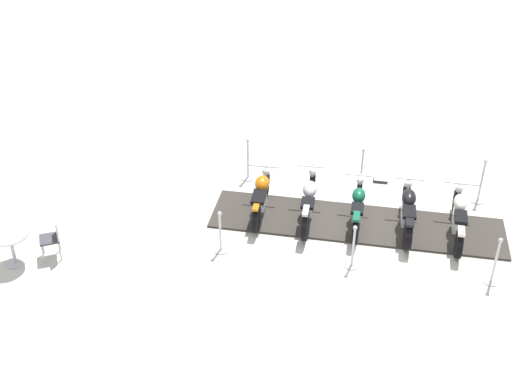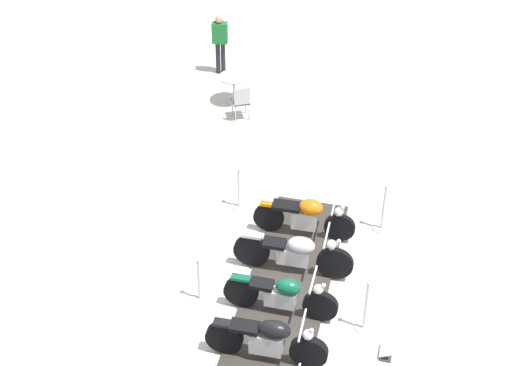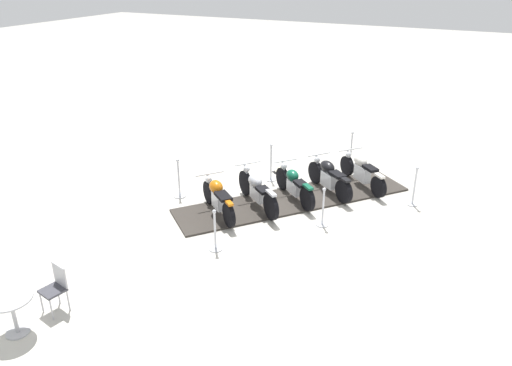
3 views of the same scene
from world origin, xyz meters
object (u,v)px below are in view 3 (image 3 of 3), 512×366
(stanchion_left_front, at_px, (414,191))
(motorcycle_black, at_px, (329,177))
(stanchion_left_rear, at_px, (215,237))
(cafe_chair_near_table, at_px, (56,286))
(motorcycle_chrome, at_px, (257,189))
(stanchion_right_front, at_px, (351,155))
(motorcycle_forest, at_px, (294,184))
(cafe_table, at_px, (12,307))
(stanchion_right_mid, at_px, (271,168))
(motorcycle_cream, at_px, (362,170))
(motorcycle_copper, at_px, (218,197))
(stanchion_left_mid, at_px, (323,213))
(stanchion_right_rear, at_px, (179,185))
(info_placard, at_px, (279,170))

(stanchion_left_front, bearing_deg, motorcycle_black, -81.91)
(stanchion_left_rear, height_order, cafe_chair_near_table, stanchion_left_rear)
(motorcycle_chrome, relative_size, stanchion_right_front, 1.61)
(motorcycle_forest, height_order, cafe_table, motorcycle_forest)
(stanchion_right_mid, distance_m, cafe_chair_near_table, 7.26)
(motorcycle_cream, height_order, motorcycle_forest, motorcycle_forest)
(motorcycle_copper, xyz_separation_m, stanchion_left_front, (-2.83, 4.37, -0.13))
(motorcycle_black, distance_m, cafe_table, 8.45)
(motorcycle_copper, xyz_separation_m, cafe_chair_near_table, (4.57, -0.76, 0.01))
(stanchion_left_mid, relative_size, stanchion_right_rear, 0.91)
(stanchion_right_front, bearing_deg, stanchion_right_rear, -40.00)
(stanchion_left_mid, relative_size, cafe_table, 1.35)
(cafe_table, height_order, cafe_chair_near_table, cafe_chair_near_table)
(stanchion_right_rear, bearing_deg, stanchion_right_front, 140.00)
(motorcycle_forest, bearing_deg, stanchion_right_front, -62.33)
(stanchion_left_mid, height_order, stanchion_right_rear, stanchion_right_rear)
(motorcycle_chrome, bearing_deg, cafe_table, 114.19)
(info_placard, bearing_deg, stanchion_left_mid, -98.05)
(motorcycle_forest, height_order, cafe_chair_near_table, motorcycle_forest)
(motorcycle_forest, height_order, stanchion_right_rear, stanchion_right_rear)
(motorcycle_chrome, relative_size, stanchion_left_front, 1.67)
(cafe_table, bearing_deg, stanchion_left_front, 147.14)
(motorcycle_chrome, height_order, motorcycle_copper, motorcycle_chrome)
(motorcycle_chrome, bearing_deg, stanchion_left_mid, -145.78)
(stanchion_left_rear, height_order, stanchion_right_mid, stanchion_right_mid)
(stanchion_left_rear, bearing_deg, motorcycle_cream, 157.15)
(motorcycle_cream, xyz_separation_m, stanchion_right_front, (-1.40, -0.73, -0.15))
(stanchion_right_mid, bearing_deg, motorcycle_cream, 106.26)
(cafe_chair_near_table, bearing_deg, stanchion_right_mid, -176.08)
(motorcycle_forest, relative_size, info_placard, 4.05)
(stanchion_left_mid, bearing_deg, stanchion_right_rear, -87.02)
(motorcycle_forest, distance_m, stanchion_left_front, 3.18)
(motorcycle_chrome, height_order, stanchion_left_front, stanchion_left_front)
(motorcycle_chrome, relative_size, stanchion_left_rear, 1.83)
(stanchion_left_mid, bearing_deg, stanchion_left_front, 140.00)
(stanchion_right_front, relative_size, stanchion_right_mid, 1.00)
(motorcycle_black, xyz_separation_m, stanchion_left_front, (-0.32, 2.26, -0.12))
(stanchion_left_rear, bearing_deg, motorcycle_forest, 168.74)
(motorcycle_forest, xyz_separation_m, info_placard, (-1.60, -1.15, -0.42))
(motorcycle_cream, relative_size, motorcycle_chrome, 0.95)
(stanchion_right_front, height_order, cafe_chair_near_table, stanchion_right_front)
(motorcycle_black, relative_size, cafe_table, 2.25)
(stanchion_left_front, height_order, stanchion_right_front, stanchion_right_front)
(stanchion_left_rear, distance_m, cafe_chair_near_table, 3.49)
(stanchion_left_mid, xyz_separation_m, cafe_table, (6.07, -3.51, 0.23))
(motorcycle_chrome, distance_m, stanchion_right_rear, 2.24)
(motorcycle_chrome, bearing_deg, stanchion_right_mid, -38.05)
(stanchion_left_front, distance_m, stanchion_right_mid, 4.09)
(info_placard, xyz_separation_m, cafe_chair_near_table, (7.85, -1.01, 0.47))
(stanchion_right_rear, bearing_deg, motorcycle_cream, 123.66)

